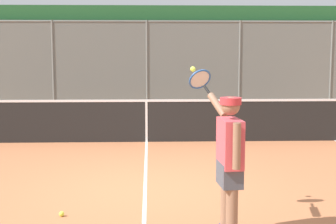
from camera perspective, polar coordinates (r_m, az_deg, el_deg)
The scene contains 5 objects.
ground_plane at distance 7.51m, azimuth -2.62°, elevation -8.99°, with size 60.00×60.00×0.00m, color #B76B42.
fence_backdrop at distance 15.98m, azimuth -2.39°, elevation 5.76°, with size 20.04×1.37×3.40m.
tennis_net at distance 11.28m, azimuth -2.46°, elevation -0.93°, with size 11.18×0.09×1.07m.
tennis_player at distance 5.54m, azimuth 6.93°, elevation -5.14°, with size 0.55×1.32×1.87m.
tennis_ball_near_baseline at distance 6.57m, azimuth -11.99°, elevation -11.26°, with size 0.07×0.07×0.07m, color #D6E042.
Camera 1 is at (-0.07, 7.21, 2.10)m, focal length 53.65 mm.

